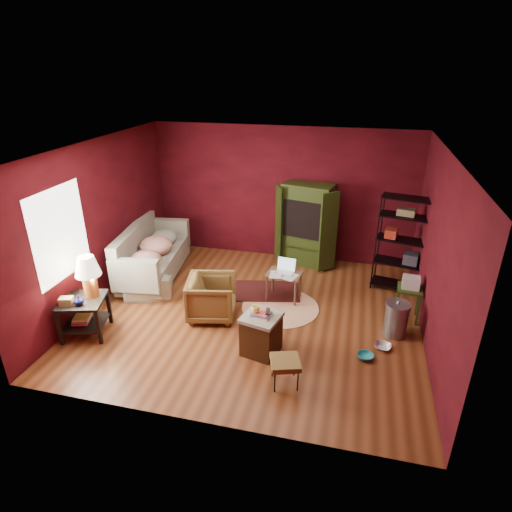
{
  "coord_description": "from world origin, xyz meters",
  "views": [
    {
      "loc": [
        1.54,
        -6.07,
        3.97
      ],
      "look_at": [
        0.0,
        0.2,
        1.0
      ],
      "focal_mm": 30.0,
      "sensor_mm": 36.0,
      "label": 1
    }
  ],
  "objects_px": {
    "tv_armoire": "(306,223)",
    "wire_shelving": "(403,241)",
    "armchair": "(212,296)",
    "hamper": "(261,333)",
    "side_table": "(86,289)",
    "laptop_desk": "(284,276)",
    "sofa": "(152,257)"
  },
  "relations": [
    {
      "from": "armchair",
      "to": "side_table",
      "type": "relative_size",
      "value": 0.61
    },
    {
      "from": "sofa",
      "to": "wire_shelving",
      "type": "xyz_separation_m",
      "value": [
        4.7,
        0.61,
        0.58
      ]
    },
    {
      "from": "hamper",
      "to": "laptop_desk",
      "type": "bearing_deg",
      "value": 88.54
    },
    {
      "from": "armchair",
      "to": "wire_shelving",
      "type": "height_order",
      "value": "wire_shelving"
    },
    {
      "from": "hamper",
      "to": "sofa",
      "type": "bearing_deg",
      "value": 144.72
    },
    {
      "from": "sofa",
      "to": "side_table",
      "type": "xyz_separation_m",
      "value": [
        -0.09,
        -1.99,
        0.36
      ]
    },
    {
      "from": "armchair",
      "to": "laptop_desk",
      "type": "relative_size",
      "value": 1.05
    },
    {
      "from": "side_table",
      "to": "tv_armoire",
      "type": "bearing_deg",
      "value": 48.71
    },
    {
      "from": "armchair",
      "to": "hamper",
      "type": "relative_size",
      "value": 1.09
    },
    {
      "from": "laptop_desk",
      "to": "wire_shelving",
      "type": "height_order",
      "value": "wire_shelving"
    },
    {
      "from": "sofa",
      "to": "wire_shelving",
      "type": "height_order",
      "value": "wire_shelving"
    },
    {
      "from": "tv_armoire",
      "to": "laptop_desk",
      "type": "bearing_deg",
      "value": -82.81
    },
    {
      "from": "side_table",
      "to": "hamper",
      "type": "xyz_separation_m",
      "value": [
        2.75,
        0.11,
        -0.45
      ]
    },
    {
      "from": "armchair",
      "to": "tv_armoire",
      "type": "xyz_separation_m",
      "value": [
        1.23,
        2.48,
        0.5
      ]
    },
    {
      "from": "armchair",
      "to": "side_table",
      "type": "distance_m",
      "value": 1.97
    },
    {
      "from": "side_table",
      "to": "hamper",
      "type": "height_order",
      "value": "side_table"
    },
    {
      "from": "armchair",
      "to": "laptop_desk",
      "type": "bearing_deg",
      "value": -63.03
    },
    {
      "from": "hamper",
      "to": "wire_shelving",
      "type": "distance_m",
      "value": 3.29
    },
    {
      "from": "laptop_desk",
      "to": "tv_armoire",
      "type": "bearing_deg",
      "value": 91.19
    },
    {
      "from": "armchair",
      "to": "side_table",
      "type": "xyz_separation_m",
      "value": [
        -1.72,
        -0.87,
        0.38
      ]
    },
    {
      "from": "sofa",
      "to": "side_table",
      "type": "height_order",
      "value": "side_table"
    },
    {
      "from": "tv_armoire",
      "to": "wire_shelving",
      "type": "height_order",
      "value": "wire_shelving"
    },
    {
      "from": "side_table",
      "to": "wire_shelving",
      "type": "relative_size",
      "value": 0.71
    },
    {
      "from": "sofa",
      "to": "armchair",
      "type": "xyz_separation_m",
      "value": [
        1.63,
        -1.12,
        -0.02
      ]
    },
    {
      "from": "tv_armoire",
      "to": "wire_shelving",
      "type": "relative_size",
      "value": 0.95
    },
    {
      "from": "laptop_desk",
      "to": "armchair",
      "type": "bearing_deg",
      "value": -134.37
    },
    {
      "from": "tv_armoire",
      "to": "wire_shelving",
      "type": "distance_m",
      "value": 1.99
    },
    {
      "from": "sofa",
      "to": "laptop_desk",
      "type": "distance_m",
      "value": 2.71
    },
    {
      "from": "sofa",
      "to": "tv_armoire",
      "type": "xyz_separation_m",
      "value": [
        2.86,
        1.37,
        0.48
      ]
    },
    {
      "from": "side_table",
      "to": "laptop_desk",
      "type": "bearing_deg",
      "value": 31.86
    },
    {
      "from": "side_table",
      "to": "tv_armoire",
      "type": "xyz_separation_m",
      "value": [
        2.95,
        3.36,
        0.13
      ]
    },
    {
      "from": "hamper",
      "to": "tv_armoire",
      "type": "height_order",
      "value": "tv_armoire"
    }
  ]
}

